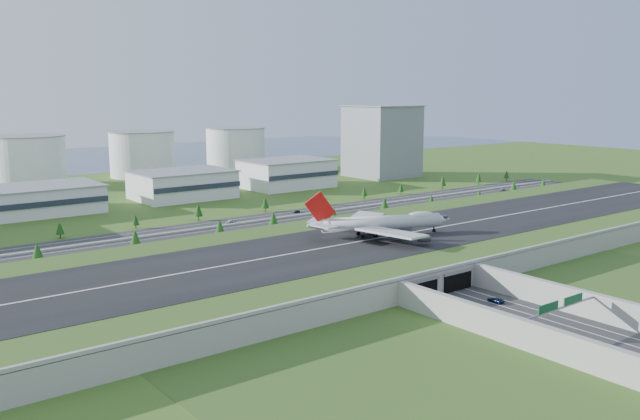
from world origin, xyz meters
TOP-DOWN VIEW (x-y plane):
  - ground at (0.00, 0.00)m, footprint 1200.00×1200.00m
  - airfield_deck at (0.00, -0.09)m, footprint 520.00×100.00m
  - underpass_road at (0.00, -99.42)m, footprint 38.80×120.40m
  - sign_gantry_near at (0.00, -95.04)m, footprint 38.70×0.70m
  - north_expressway at (0.00, 95.00)m, footprint 560.00×36.00m
  - tree_row at (14.12, 94.77)m, footprint 499.79×48.68m
  - hangar_mid_a at (-60.00, 190.00)m, footprint 58.00×42.00m
  - hangar_mid_b at (25.00, 190.00)m, footprint 58.00×42.00m
  - hangar_mid_c at (105.00, 190.00)m, footprint 58.00×42.00m
  - office_tower at (200.00, 195.00)m, footprint 46.00×46.00m
  - fuel_tank_b at (-35.00, 310.00)m, footprint 50.00×50.00m
  - fuel_tank_c at (50.00, 310.00)m, footprint 50.00×50.00m
  - fuel_tank_d at (135.00, 310.00)m, footprint 50.00×50.00m
  - bay_water at (0.00, 480.00)m, footprint 1200.00×260.00m
  - boeing_747 at (22.43, 3.60)m, footprint 60.43×55.98m
  - car_0 at (-7.16, -78.89)m, footprint 2.43×4.35m
  - car_2 at (7.96, -66.80)m, footprint 2.69×5.74m
  - car_5 at (51.35, 103.18)m, footprint 4.37×2.86m
  - car_6 at (210.73, 86.30)m, footprint 6.59×4.02m
  - car_7 at (7.41, 100.99)m, footprint 5.62×3.57m

SIDE VIEW (x-z plane):
  - ground at x=0.00m, z-range 0.00..0.00m
  - bay_water at x=0.00m, z-range 0.00..0.06m
  - north_expressway at x=0.00m, z-range 0.00..0.12m
  - car_5 at x=51.35m, z-range 0.12..1.48m
  - car_0 at x=-7.16m, z-range 0.12..1.52m
  - car_7 at x=7.41m, z-range 0.12..1.64m
  - car_2 at x=7.96m, z-range 0.12..1.71m
  - car_6 at x=210.73m, z-range 0.12..1.83m
  - underpass_road at x=0.00m, z-range -0.57..7.43m
  - airfield_deck at x=0.00m, z-range -0.48..8.72m
  - tree_row at x=14.12m, z-range 0.62..8.99m
  - sign_gantry_near at x=0.00m, z-range 2.05..11.85m
  - hangar_mid_a at x=-60.00m, z-range 0.00..15.00m
  - hangar_mid_b at x=25.00m, z-range 0.00..17.00m
  - hangar_mid_c at x=105.00m, z-range 0.00..19.00m
  - boeing_747 at x=22.43m, z-range 3.74..23.50m
  - fuel_tank_b at x=-35.00m, z-range 0.00..35.00m
  - fuel_tank_c at x=50.00m, z-range 0.00..35.00m
  - fuel_tank_d at x=135.00m, z-range 0.00..35.00m
  - office_tower at x=200.00m, z-range 0.00..55.00m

